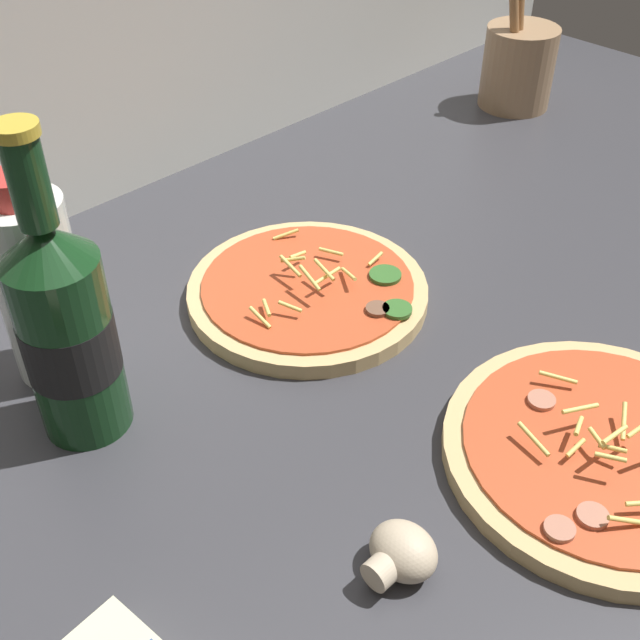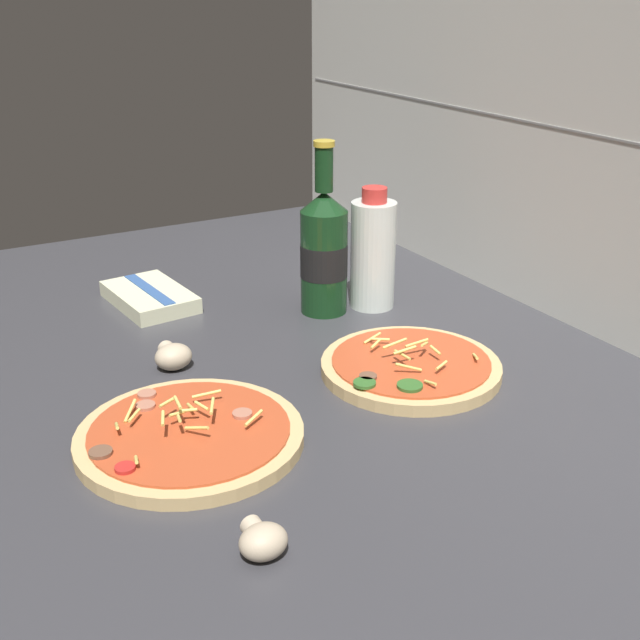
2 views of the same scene
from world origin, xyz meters
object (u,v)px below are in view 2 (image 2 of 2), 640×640
at_px(pizza_far, 410,367).
at_px(beer_bottle, 324,251).
at_px(mushroom_right, 173,356).
at_px(pizza_near, 190,436).
at_px(mushroom_left, 262,540).
at_px(dish_towel, 150,297).
at_px(oil_bottle, 373,253).

height_order(pizza_far, beer_bottle, beer_bottle).
bearing_deg(beer_bottle, mushroom_right, -74.35).
relative_size(pizza_near, mushroom_right, 4.85).
height_order(beer_bottle, mushroom_right, beer_bottle).
height_order(mushroom_left, dish_towel, mushroom_left).
height_order(oil_bottle, dish_towel, oil_bottle).
bearing_deg(beer_bottle, pizza_near, -50.55).
xyz_separation_m(pizza_far, mushroom_left, (0.23, -0.32, 0.01)).
distance_m(pizza_near, beer_bottle, 0.42).
height_order(pizza_near, dish_towel, pizza_near).
height_order(mushroom_left, mushroom_right, mushroom_right).
relative_size(pizza_near, pizza_far, 1.08).
height_order(beer_bottle, mushroom_left, beer_bottle).
bearing_deg(mushroom_left, dish_towel, 170.60).
xyz_separation_m(pizza_near, oil_bottle, (-0.24, 0.39, 0.08)).
distance_m(pizza_far, beer_bottle, 0.25).
height_order(beer_bottle, oil_bottle, beer_bottle).
xyz_separation_m(pizza_far, beer_bottle, (-0.24, 0.01, 0.09)).
bearing_deg(mushroom_right, beer_bottle, 105.65).
relative_size(mushroom_left, mushroom_right, 0.91).
relative_size(oil_bottle, dish_towel, 1.09).
distance_m(beer_bottle, dish_towel, 0.28).
height_order(pizza_far, dish_towel, pizza_far).
relative_size(pizza_near, beer_bottle, 0.96).
relative_size(beer_bottle, mushroom_left, 5.54).
distance_m(oil_bottle, mushroom_left, 0.60).
bearing_deg(oil_bottle, pizza_near, -58.25).
height_order(pizza_near, beer_bottle, beer_bottle).
bearing_deg(oil_bottle, dish_towel, -120.16).
bearing_deg(pizza_far, mushroom_right, -122.15).
xyz_separation_m(mushroom_left, dish_towel, (-0.62, 0.10, -0.00)).
xyz_separation_m(beer_bottle, dish_towel, (-0.16, -0.22, -0.08)).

